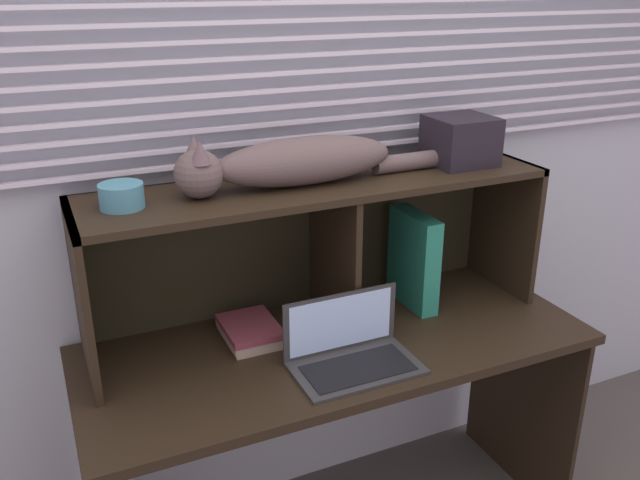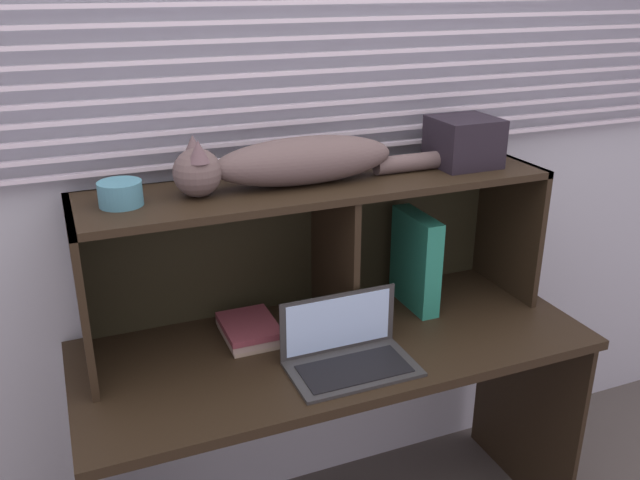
{
  "view_description": "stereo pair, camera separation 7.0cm",
  "coord_description": "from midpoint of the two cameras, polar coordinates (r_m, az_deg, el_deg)",
  "views": [
    {
      "loc": [
        -0.77,
        -1.38,
        1.81
      ],
      "look_at": [
        0.0,
        0.33,
        1.06
      ],
      "focal_mm": 37.54,
      "sensor_mm": 36.0,
      "label": 1
    },
    {
      "loc": [
        -0.71,
        -1.41,
        1.81
      ],
      "look_at": [
        0.0,
        0.33,
        1.06
      ],
      "focal_mm": 37.54,
      "sensor_mm": 36.0,
      "label": 2
    }
  ],
  "objects": [
    {
      "name": "cat",
      "position": [
        1.91,
        -3.41,
        6.62
      ],
      "size": [
        0.88,
        0.16,
        0.16
      ],
      "color": "brown",
      "rests_on": "hutch_shelf_unit"
    },
    {
      "name": "binder_upright",
      "position": [
        2.21,
        7.07,
        -1.65
      ],
      "size": [
        0.06,
        0.23,
        0.32
      ],
      "primitive_type": "cube",
      "color": "#258369",
      "rests_on": "desk"
    },
    {
      "name": "book_stack",
      "position": [
        2.05,
        -6.93,
        -7.72
      ],
      "size": [
        0.16,
        0.21,
        0.05
      ],
      "color": "gray",
      "rests_on": "desk"
    },
    {
      "name": "back_panel_with_blinds",
      "position": [
        2.15,
        -3.42,
        6.94
      ],
      "size": [
        4.4,
        0.08,
        2.5
      ],
      "color": "#ADB4BF",
      "rests_on": "ground"
    },
    {
      "name": "small_basket",
      "position": [
        1.81,
        -17.64,
        3.6
      ],
      "size": [
        0.11,
        0.11,
        0.06
      ],
      "primitive_type": "cylinder",
      "color": "teal",
      "rests_on": "hutch_shelf_unit"
    },
    {
      "name": "storage_box",
      "position": [
        2.17,
        10.97,
        8.33
      ],
      "size": [
        0.19,
        0.18,
        0.15
      ],
      "primitive_type": "cube",
      "color": "black",
      "rests_on": "hutch_shelf_unit"
    },
    {
      "name": "desk",
      "position": [
        2.12,
        0.47,
        -12.1
      ],
      "size": [
        1.53,
        0.62,
        0.78
      ],
      "color": "black",
      "rests_on": "ground"
    },
    {
      "name": "laptop",
      "position": [
        1.91,
        1.58,
        -9.48
      ],
      "size": [
        0.35,
        0.21,
        0.19
      ],
      "color": "#303030",
      "rests_on": "desk"
    },
    {
      "name": "hutch_shelf_unit",
      "position": [
        2.03,
        -1.26,
        1.47
      ],
      "size": [
        1.41,
        0.35,
        0.47
      ],
      "color": "black",
      "rests_on": "desk"
    }
  ]
}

